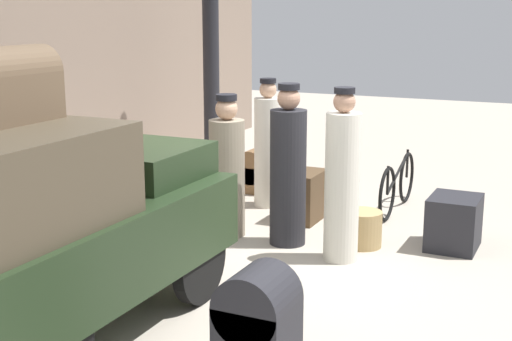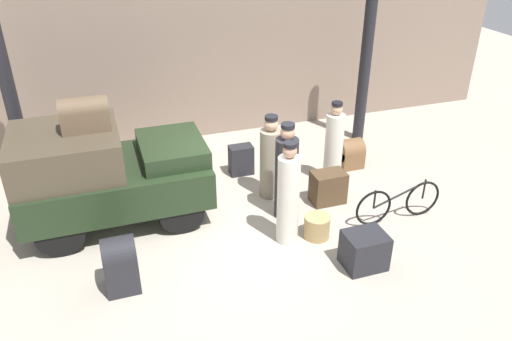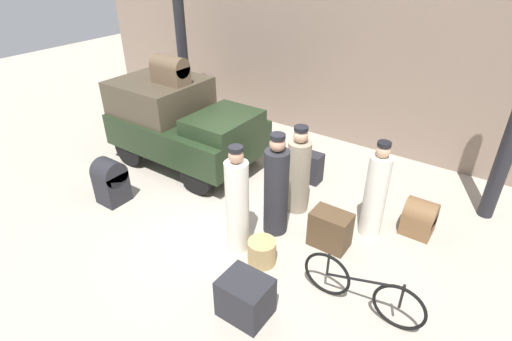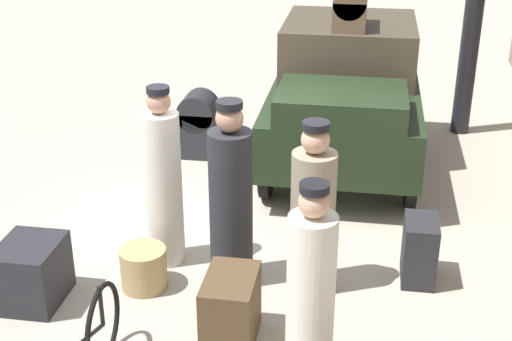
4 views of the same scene
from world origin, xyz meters
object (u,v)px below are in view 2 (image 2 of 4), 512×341
bicycle (398,203)px  porter_lifting_near_truck (286,175)px  wicker_basket (317,227)px  trunk_on_truck_roof (85,114)px  suitcase_tan_flat (328,187)px  trunk_wicker_pale (241,160)px  porter_carrying_trunk (271,160)px  truck (105,171)px  suitcase_black_upright (364,250)px  porter_with_bicycle (334,146)px  trunk_barrel_dark (350,153)px  conductor_in_dark_uniform (288,197)px  trunk_umber_medium (120,263)px

bicycle → porter_lifting_near_truck: porter_lifting_near_truck is taller
wicker_basket → trunk_on_truck_roof: bearing=153.7°
suitcase_tan_flat → trunk_wicker_pale: size_ratio=1.00×
bicycle → trunk_wicker_pale: (-2.17, 2.59, -0.04)m
porter_carrying_trunk → suitcase_tan_flat: bearing=-31.6°
bicycle → suitcase_tan_flat: (-0.93, 0.97, -0.05)m
truck → suitcase_tan_flat: 4.12m
trunk_wicker_pale → suitcase_black_upright: trunk_wicker_pale is taller
truck → trunk_on_truck_roof: 1.11m
trunk_wicker_pale → suitcase_tan_flat: bearing=-52.3°
porter_with_bicycle → trunk_barrel_dark: porter_with_bicycle is taller
porter_lifting_near_truck → trunk_on_truck_roof: bearing=164.1°
trunk_wicker_pale → porter_lifting_near_truck: bearing=-80.6°
porter_with_bicycle → porter_carrying_trunk: porter_with_bicycle is taller
truck → conductor_in_dark_uniform: bearing=-30.5°
porter_carrying_trunk → trunk_wicker_pale: 1.15m
conductor_in_dark_uniform → trunk_umber_medium: bearing=-173.4°
trunk_wicker_pale → conductor_in_dark_uniform: bearing=-89.0°
porter_carrying_trunk → bicycle: bearing=-39.6°
porter_carrying_trunk → trunk_barrel_dark: porter_carrying_trunk is taller
trunk_barrel_dark → suitcase_black_upright: size_ratio=0.98×
truck → suitcase_black_upright: size_ratio=4.95×
wicker_basket → conductor_in_dark_uniform: bearing=171.3°
porter_with_bicycle → trunk_wicker_pale: bearing=151.3°
bicycle → wicker_basket: size_ratio=3.86×
conductor_in_dark_uniform → trunk_wicker_pale: bearing=91.0°
conductor_in_dark_uniform → trunk_barrel_dark: (2.30, 2.09, -0.55)m
suitcase_tan_flat → trunk_on_truck_roof: bearing=169.9°
bicycle → conductor_in_dark_uniform: 2.19m
bicycle → porter_lifting_near_truck: 2.09m
trunk_umber_medium → suitcase_tan_flat: bearing=17.1°
porter_lifting_near_truck → bicycle: bearing=-22.9°
bicycle → porter_with_bicycle: (-0.50, 1.67, 0.44)m
porter_with_bicycle → conductor_in_dark_uniform: (-1.63, -1.60, 0.05)m
trunk_on_truck_roof → porter_lifting_near_truck: bearing=-15.9°
truck → trunk_on_truck_roof: bearing=180.0°
conductor_in_dark_uniform → suitcase_black_upright: (0.90, -1.03, -0.56)m
trunk_on_truck_roof → porter_carrying_trunk: bearing=-2.6°
wicker_basket → suitcase_tan_flat: 1.20m
trunk_barrel_dark → trunk_wicker_pale: size_ratio=0.99×
porter_with_bicycle → suitcase_tan_flat: (-0.43, -0.70, -0.49)m
porter_with_bicycle → trunk_on_truck_roof: bearing=179.5°
trunk_umber_medium → suitcase_black_upright: (3.69, -0.70, -0.16)m
wicker_basket → porter_lifting_near_truck: 1.06m
bicycle → trunk_on_truck_roof: bearing=161.5°
porter_carrying_trunk → trunk_barrel_dark: (2.06, 0.60, -0.46)m
suitcase_tan_flat → trunk_umber_medium: bearing=-162.9°
truck → bicycle: truck is taller
trunk_barrel_dark → bicycle: bearing=-94.6°
trunk_barrel_dark → trunk_wicker_pale: 2.39m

